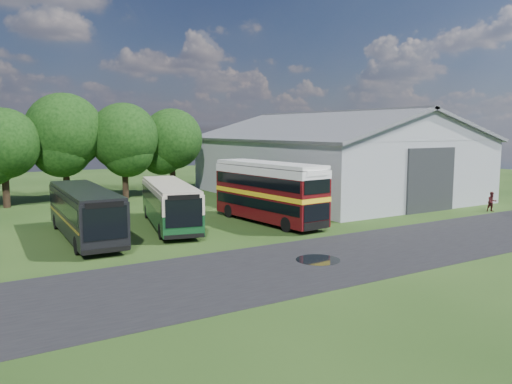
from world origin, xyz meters
TOP-DOWN VIEW (x-y plane):
  - ground at (0.00, 0.00)m, footprint 120.00×120.00m
  - asphalt_road at (3.00, -3.00)m, footprint 60.00×8.00m
  - puddle at (-1.50, -3.00)m, footprint 2.20×2.20m
  - storage_shed at (15.00, 15.98)m, footprint 18.80×24.80m
  - tree_left_b at (-13.00, 23.50)m, footprint 5.78×5.78m
  - tree_mid at (-8.00, 24.80)m, footprint 6.80×6.80m
  - tree_right_a at (-3.00, 23.80)m, footprint 6.26×6.26m
  - tree_right_b at (2.00, 24.60)m, footprint 5.98×5.98m
  - shrub_front at (5.60, 6.00)m, footprint 1.70×1.70m
  - shrub_mid at (5.60, 8.00)m, footprint 1.60×1.60m
  - shrub_back at (5.60, 10.00)m, footprint 1.80×1.80m
  - bus_green_single at (-4.55, 8.83)m, footprint 4.70×10.82m
  - bus_maroon_double at (1.86, 6.75)m, footprint 3.32×9.87m
  - bus_dark_single at (-10.15, 8.03)m, footprint 2.86×10.89m
  - visitor_b at (19.21, 1.47)m, footprint 0.93×0.86m

SIDE VIEW (x-z plane):
  - ground at x=0.00m, z-range 0.00..0.00m
  - asphalt_road at x=3.00m, z-range -0.01..0.01m
  - puddle at x=-1.50m, z-range -0.01..0.01m
  - shrub_front at x=5.60m, z-range -0.85..0.85m
  - shrub_mid at x=5.60m, z-range -0.80..0.80m
  - shrub_back at x=5.60m, z-range -0.90..0.90m
  - visitor_b at x=19.21m, z-range 0.00..1.54m
  - bus_green_single at x=-4.55m, z-range 0.09..3.00m
  - bus_dark_single at x=-10.15m, z-range 0.10..3.08m
  - bus_maroon_double at x=1.86m, z-range 0.00..4.16m
  - storage_shed at x=15.00m, z-range 0.09..8.24m
  - tree_left_b at x=-13.00m, z-range 1.17..9.33m
  - tree_right_b at x=2.00m, z-range 1.21..9.66m
  - tree_right_a at x=-3.00m, z-range 1.27..10.10m
  - tree_mid at x=-8.00m, z-range 1.38..10.98m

